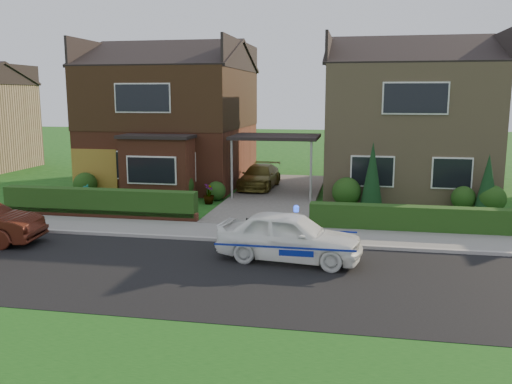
# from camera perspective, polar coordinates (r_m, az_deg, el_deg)

# --- Properties ---
(ground) EXTENTS (120.00, 120.00, 0.00)m
(ground) POSITION_cam_1_polar(r_m,az_deg,el_deg) (14.08, -4.74, -8.59)
(ground) COLOR #144713
(ground) RESTS_ON ground
(road) EXTENTS (60.00, 6.00, 0.02)m
(road) POSITION_cam_1_polar(r_m,az_deg,el_deg) (14.08, -4.74, -8.59)
(road) COLOR black
(road) RESTS_ON ground
(kerb) EXTENTS (60.00, 0.16, 0.12)m
(kerb) POSITION_cam_1_polar(r_m,az_deg,el_deg) (16.90, -2.00, -5.15)
(kerb) COLOR #9E9993
(kerb) RESTS_ON ground
(sidewalk) EXTENTS (60.00, 2.00, 0.10)m
(sidewalk) POSITION_cam_1_polar(r_m,az_deg,el_deg) (17.89, -1.26, -4.31)
(sidewalk) COLOR slate
(sidewalk) RESTS_ON ground
(grass_verge) EXTENTS (60.00, 4.00, 0.01)m
(grass_verge) POSITION_cam_1_polar(r_m,az_deg,el_deg) (9.74, -12.94, -17.74)
(grass_verge) COLOR #144713
(grass_verge) RESTS_ON ground
(driveway) EXTENTS (3.80, 12.00, 0.12)m
(driveway) POSITION_cam_1_polar(r_m,az_deg,el_deg) (24.53, 2.07, -0.33)
(driveway) COLOR #666059
(driveway) RESTS_ON ground
(house_left) EXTENTS (7.50, 9.53, 7.25)m
(house_left) POSITION_cam_1_polar(r_m,az_deg,el_deg) (28.36, -8.74, 8.60)
(house_left) COLOR brown
(house_left) RESTS_ON ground
(house_right) EXTENTS (7.50, 8.06, 7.25)m
(house_right) POSITION_cam_1_polar(r_m,az_deg,el_deg) (26.95, 15.52, 7.97)
(house_right) COLOR #9C835F
(house_right) RESTS_ON ground
(carport_link) EXTENTS (3.80, 3.00, 2.77)m
(carport_link) POSITION_cam_1_polar(r_m,az_deg,el_deg) (24.14, 2.09, 5.72)
(carport_link) COLOR black
(carport_link) RESTS_ON ground
(garage_door) EXTENTS (2.20, 0.10, 2.10)m
(garage_door) POSITION_cam_1_polar(r_m,az_deg,el_deg) (25.93, -16.62, 2.04)
(garage_door) COLOR olive
(garage_door) RESTS_ON ground
(dwarf_wall) EXTENTS (7.70, 0.25, 0.36)m
(dwarf_wall) POSITION_cam_1_polar(r_m,az_deg,el_deg) (20.89, -16.33, -2.25)
(dwarf_wall) COLOR brown
(dwarf_wall) RESTS_ON ground
(hedge_left) EXTENTS (7.50, 0.55, 0.90)m
(hedge_left) POSITION_cam_1_polar(r_m,az_deg,el_deg) (21.06, -16.12, -2.64)
(hedge_left) COLOR #133912
(hedge_left) RESTS_ON ground
(hedge_right) EXTENTS (7.50, 0.55, 0.80)m
(hedge_right) POSITION_cam_1_polar(r_m,az_deg,el_deg) (18.88, 17.11, -4.15)
(hedge_right) COLOR #133912
(hedge_right) RESTS_ON ground
(shrub_left_far) EXTENTS (1.08, 1.08, 1.08)m
(shrub_left_far) POSITION_cam_1_polar(r_m,az_deg,el_deg) (25.72, -17.53, 0.78)
(shrub_left_far) COLOR #133912
(shrub_left_far) RESTS_ON ground
(shrub_left_mid) EXTENTS (1.32, 1.32, 1.32)m
(shrub_left_mid) POSITION_cam_1_polar(r_m,az_deg,el_deg) (23.73, -8.14, 0.69)
(shrub_left_mid) COLOR #133912
(shrub_left_mid) RESTS_ON ground
(shrub_left_near) EXTENTS (0.84, 0.84, 0.84)m
(shrub_left_near) POSITION_cam_1_polar(r_m,az_deg,el_deg) (23.59, -4.21, 0.12)
(shrub_left_near) COLOR #133912
(shrub_left_near) RESTS_ON ground
(shrub_right_near) EXTENTS (1.20, 1.20, 1.20)m
(shrub_right_near) POSITION_cam_1_polar(r_m,az_deg,el_deg) (22.59, 9.51, 0.02)
(shrub_right_near) COLOR #133912
(shrub_right_near) RESTS_ON ground
(shrub_right_mid) EXTENTS (0.96, 0.96, 0.96)m
(shrub_right_mid) POSITION_cam_1_polar(r_m,az_deg,el_deg) (23.10, 20.99, -0.60)
(shrub_right_mid) COLOR #133912
(shrub_right_mid) RESTS_ON ground
(shrub_right_far) EXTENTS (1.08, 1.08, 1.08)m
(shrub_right_far) POSITION_cam_1_polar(r_m,az_deg,el_deg) (23.00, 23.58, -0.67)
(shrub_right_far) COLOR #133912
(shrub_right_far) RESTS_ON ground
(conifer_a) EXTENTS (0.90, 0.90, 2.60)m
(conifer_a) POSITION_cam_1_polar(r_m,az_deg,el_deg) (22.29, 12.13, 1.62)
(conifer_a) COLOR black
(conifer_a) RESTS_ON ground
(conifer_b) EXTENTS (0.90, 0.90, 2.20)m
(conifer_b) POSITION_cam_1_polar(r_m,az_deg,el_deg) (22.87, 23.19, 0.73)
(conifer_b) COLOR black
(conifer_b) RESTS_ON ground
(police_car) EXTENTS (3.68, 4.17, 1.53)m
(police_car) POSITION_cam_1_polar(r_m,az_deg,el_deg) (14.97, 3.54, -4.72)
(police_car) COLOR white
(police_car) RESTS_ON ground
(driveway_car) EXTENTS (1.73, 3.86, 1.10)m
(driveway_car) POSITION_cam_1_polar(r_m,az_deg,el_deg) (26.02, 0.39, 1.64)
(driveway_car) COLOR brown
(driveway_car) RESTS_ON driveway
(potted_plant_a) EXTENTS (0.48, 0.40, 0.77)m
(potted_plant_a) POSITION_cam_1_polar(r_m,az_deg,el_deg) (24.09, -17.46, -0.20)
(potted_plant_a) COLOR gray
(potted_plant_a) RESTS_ON ground
(potted_plant_b) EXTENTS (0.49, 0.44, 0.74)m
(potted_plant_b) POSITION_cam_1_polar(r_m,az_deg,el_deg) (23.04, -14.99, -0.57)
(potted_plant_b) COLOR gray
(potted_plant_b) RESTS_ON ground
(potted_plant_c) EXTENTS (0.49, 0.49, 0.84)m
(potted_plant_c) POSITION_cam_1_polar(r_m,az_deg,el_deg) (22.81, -5.00, -0.25)
(potted_plant_c) COLOR gray
(potted_plant_c) RESTS_ON ground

